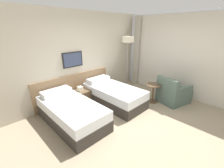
{
  "coord_description": "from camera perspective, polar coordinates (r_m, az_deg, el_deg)",
  "views": [
    {
      "loc": [
        -2.71,
        -1.84,
        2.22
      ],
      "look_at": [
        0.14,
        1.04,
        0.69
      ],
      "focal_mm": 24.0,
      "sensor_mm": 36.0,
      "label": 1
    }
  ],
  "objects": [
    {
      "name": "bed_near_window",
      "position": [
        4.62,
        0.53,
        -4.12
      ],
      "size": [
        0.95,
        1.92,
        0.67
      ],
      "color": "#332D28",
      "rests_on": "ground_plane"
    },
    {
      "name": "side_table",
      "position": [
        4.82,
        15.44,
        -2.13
      ],
      "size": [
        0.47,
        0.47,
        0.58
      ],
      "color": "brown",
      "rests_on": "ground_plane"
    },
    {
      "name": "bed_near_door",
      "position": [
        3.84,
        -15.26,
        -10.42
      ],
      "size": [
        0.95,
        1.92,
        0.67
      ],
      "color": "#332D28",
      "rests_on": "ground_plane"
    },
    {
      "name": "nightstand",
      "position": [
        4.72,
        -11.76,
        -4.83
      ],
      "size": [
        0.5,
        0.44,
        0.56
      ],
      "color": "brown",
      "rests_on": "ground_plane"
    },
    {
      "name": "wall_window",
      "position": [
        5.4,
        26.2,
        9.26
      ],
      "size": [
        0.21,
        4.6,
        2.7
      ],
      "color": "white",
      "rests_on": "ground_plane"
    },
    {
      "name": "armchair",
      "position": [
        5.06,
        22.2,
        -3.51
      ],
      "size": [
        1.0,
        0.93,
        0.85
      ],
      "rotation": [
        0.0,
        0.0,
        1.3
      ],
      "color": "#4C6056",
      "rests_on": "ground_plane"
    },
    {
      "name": "floor_lamp",
      "position": [
        5.62,
        6.14,
        15.08
      ],
      "size": [
        0.29,
        0.29,
        1.93
      ],
      "color": "#9E9993",
      "rests_on": "ground_plane"
    },
    {
      "name": "wall_headboard",
      "position": [
        4.87,
        -10.58,
        9.53
      ],
      "size": [
        10.0,
        0.1,
        2.7
      ],
      "color": "#B7AD99",
      "rests_on": "ground_plane"
    },
    {
      "name": "ground_plane",
      "position": [
        3.95,
        9.49,
        -13.76
      ],
      "size": [
        16.0,
        16.0,
        0.0
      ],
      "primitive_type": "plane",
      "color": "gray"
    }
  ]
}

